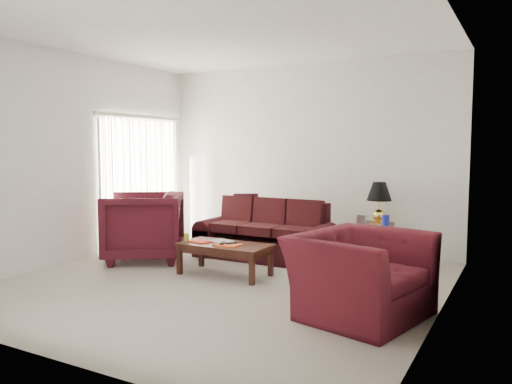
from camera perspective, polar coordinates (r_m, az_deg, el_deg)
floor at (r=6.21m, az=-3.84°, el=-10.32°), size 5.00×5.00×0.00m
blinds at (r=8.51m, az=-12.95°, el=1.14°), size 0.10×2.00×2.16m
sofa at (r=7.41m, az=0.97°, el=-4.46°), size 2.09×0.98×0.84m
throw_pillow at (r=8.30m, az=-1.18°, el=-1.62°), size 0.46×0.37×0.43m
end_table at (r=7.58m, az=13.29°, el=-5.53°), size 0.52×0.52×0.54m
table_lamp at (r=7.54m, az=13.88°, el=-1.19°), size 0.46×0.46×0.61m
clock at (r=7.40m, az=11.99°, el=-3.08°), size 0.15×0.10×0.14m
blue_canister at (r=7.26m, az=14.58°, el=-3.21°), size 0.13×0.13×0.16m
picture_frame at (r=7.73m, az=13.02°, el=-2.67°), size 0.15×0.18×0.05m
floor_lamp at (r=8.95m, az=-6.89°, el=-0.68°), size 0.32×0.32×1.51m
armchair_left at (r=7.48m, az=-12.73°, el=-3.86°), size 1.50×1.50×1.00m
armchair_right at (r=5.05m, az=11.83°, el=-9.27°), size 1.36×1.48×0.81m
coffee_table at (r=6.52m, az=-3.59°, el=-7.70°), size 1.27×0.81×0.41m
magazine_red at (r=6.61m, az=-6.37°, el=-5.63°), size 0.32×0.26×0.02m
magazine_white at (r=6.60m, az=-3.93°, el=-5.63°), size 0.36×0.31×0.02m
magazine_orange at (r=6.34m, az=-3.27°, el=-6.07°), size 0.31×0.23×0.02m
remote_a at (r=6.39m, az=-3.82°, el=-5.82°), size 0.11×0.17×0.02m
remote_b at (r=6.39m, az=-2.81°, el=-5.82°), size 0.13×0.14×0.02m
yellow_glass at (r=6.69m, az=-7.92°, el=-5.13°), size 0.08×0.08×0.11m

